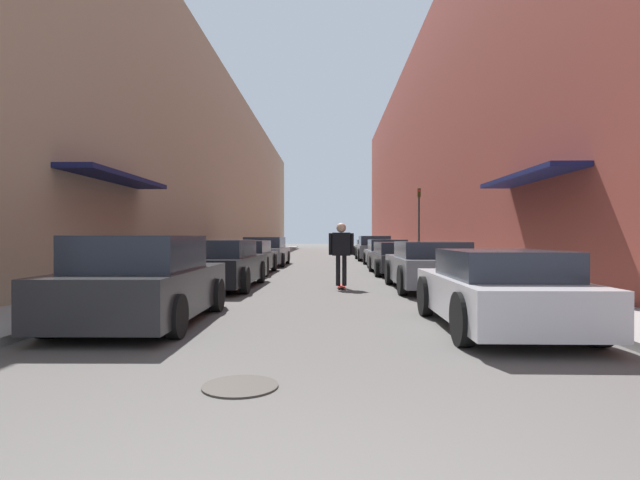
{
  "coord_description": "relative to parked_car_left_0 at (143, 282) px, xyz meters",
  "views": [
    {
      "loc": [
        0.21,
        -1.84,
        1.38
      ],
      "look_at": [
        -0.06,
        12.15,
        1.29
      ],
      "focal_mm": 28.0,
      "sensor_mm": 36.0,
      "label": 1
    }
  ],
  "objects": [
    {
      "name": "parked_car_right_2",
      "position": [
        5.48,
        10.47,
        -0.09
      ],
      "size": [
        1.92,
        4.27,
        1.18
      ],
      "color": "#232326",
      "rests_on": "ground"
    },
    {
      "name": "manhole_cover",
      "position": [
        2.14,
        -3.31,
        -0.65
      ],
      "size": [
        0.7,
        0.7,
        0.02
      ],
      "color": "#332D28",
      "rests_on": "ground"
    },
    {
      "name": "curb_strip_right",
      "position": [
        7.53,
        25.37,
        -0.6
      ],
      "size": [
        1.8,
        62.76,
        0.12
      ],
      "color": "gray",
      "rests_on": "ground"
    },
    {
      "name": "traffic_light",
      "position": [
        7.58,
        18.0,
        1.76
      ],
      "size": [
        0.16,
        0.22,
        3.74
      ],
      "color": "#2D2D2D",
      "rests_on": "curb_strip_right"
    },
    {
      "name": "parked_car_left_1",
      "position": [
        -0.03,
        5.44,
        -0.03
      ],
      "size": [
        2.07,
        4.56,
        1.29
      ],
      "color": "black",
      "rests_on": "ground"
    },
    {
      "name": "building_row_left",
      "position": [
        -4.94,
        25.37,
        4.81
      ],
      "size": [
        4.9,
        62.76,
        10.93
      ],
      "color": "tan",
      "rests_on": "ground"
    },
    {
      "name": "curb_strip_left",
      "position": [
        -2.04,
        25.37,
        -0.6
      ],
      "size": [
        1.8,
        62.76,
        0.12
      ],
      "color": "gray",
      "rests_on": "ground"
    },
    {
      "name": "skateboarder",
      "position": [
        3.27,
        5.41,
        0.41
      ],
      "size": [
        0.67,
        0.78,
        1.75
      ],
      "color": "#B2231E",
      "rests_on": "ground"
    },
    {
      "name": "parked_car_right_3",
      "position": [
        5.61,
        15.4,
        -0.07
      ],
      "size": [
        1.98,
        4.46,
        1.24
      ],
      "color": "#515459",
      "rests_on": "ground"
    },
    {
      "name": "parked_car_right_0",
      "position": [
        5.47,
        -0.39,
        -0.07
      ],
      "size": [
        1.86,
        3.94,
        1.18
      ],
      "color": "#B7B7BC",
      "rests_on": "ground"
    },
    {
      "name": "building_row_right",
      "position": [
        10.43,
        25.37,
        6.27
      ],
      "size": [
        4.9,
        62.76,
        13.87
      ],
      "color": "brown",
      "rests_on": "ground"
    },
    {
      "name": "parked_car_right_5",
      "position": [
        5.67,
        27.26,
        -0.08
      ],
      "size": [
        1.89,
        4.2,
        1.16
      ],
      "color": "gray",
      "rests_on": "ground"
    },
    {
      "name": "parked_car_left_3",
      "position": [
        -0.1,
        15.88,
        -0.01
      ],
      "size": [
        2.05,
        4.51,
        1.35
      ],
      "color": "gray",
      "rests_on": "ground"
    },
    {
      "name": "parked_car_right_4",
      "position": [
        5.55,
        21.35,
        0.02
      ],
      "size": [
        2.03,
        4.56,
        1.42
      ],
      "color": "#515459",
      "rests_on": "ground"
    },
    {
      "name": "ground",
      "position": [
        2.75,
        19.09,
        -0.66
      ],
      "size": [
        138.07,
        138.07,
        0.0
      ],
      "primitive_type": "plane",
      "color": "#4C4947"
    },
    {
      "name": "parked_car_left_0",
      "position": [
        0.0,
        0.0,
        0.0
      ],
      "size": [
        1.95,
        3.95,
        1.4
      ],
      "color": "#232326",
      "rests_on": "ground"
    },
    {
      "name": "parked_car_right_1",
      "position": [
        5.56,
        5.18,
        -0.04
      ],
      "size": [
        1.96,
        4.29,
        1.25
      ],
      "color": "#515459",
      "rests_on": "ground"
    },
    {
      "name": "parked_car_left_2",
      "position": [
        -0.14,
        10.6,
        -0.05
      ],
      "size": [
        1.93,
        4.36,
        1.23
      ],
      "color": "#232326",
      "rests_on": "ground"
    }
  ]
}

